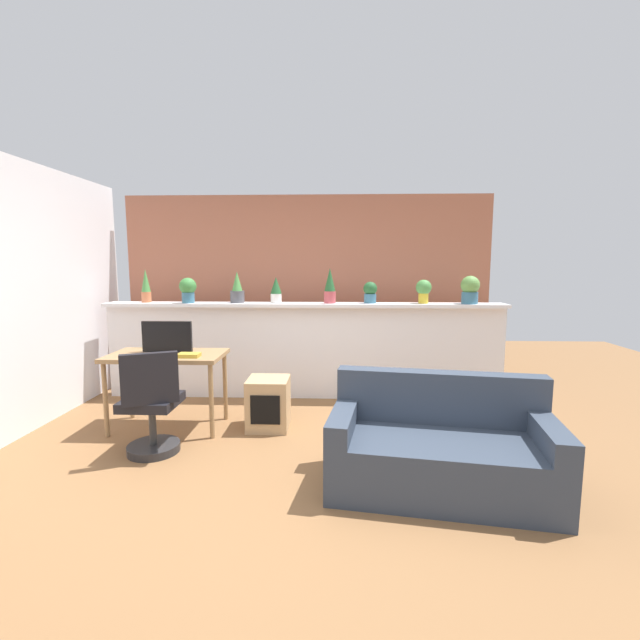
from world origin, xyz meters
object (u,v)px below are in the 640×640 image
Objects in this scene: potted_plant_7 at (470,289)px; book_on_desk at (189,355)px; potted_plant_3 at (276,290)px; office_chair at (152,411)px; tv_monitor at (167,337)px; potted_plant_2 at (237,289)px; potted_plant_1 at (188,289)px; potted_plant_5 at (370,292)px; desk at (167,362)px; potted_plant_6 at (424,290)px; couch at (440,450)px; potted_plant_0 at (146,286)px; potted_plant_4 at (330,286)px; side_cube_shelf at (268,403)px.

potted_plant_7 is 3.20m from book_on_desk.
potted_plant_3 is 0.34× the size of office_chair.
tv_monitor is at bearing -163.90° from potted_plant_7.
tv_monitor is (-0.49, -0.97, -0.41)m from potted_plant_2.
book_on_desk is (0.38, -1.14, -0.55)m from potted_plant_1.
potted_plant_3 is 1.56× the size of book_on_desk.
potted_plant_3 is at bearing -179.64° from potted_plant_5.
desk is (-0.47, -1.05, -0.65)m from potted_plant_2.
potted_plant_6 is 2.37m from couch.
potted_plant_1 is at bearing 95.53° from tv_monitor.
potted_plant_0 reaches higher than potted_plant_6.
potted_plant_5 reaches higher than couch.
office_chair is (0.21, -1.61, -0.93)m from potted_plant_1.
potted_plant_6 is 0.53m from potted_plant_7.
tv_monitor is at bearing -149.34° from potted_plant_4.
couch is (1.94, -2.12, -1.03)m from potted_plant_2.
potted_plant_4 is 0.84× the size of tv_monitor.
potted_plant_2 is 1.32m from desk.
book_on_desk is at bearing -52.67° from potted_plant_0.
potted_plant_2 reaches higher than couch.
desk is (0.64, -1.05, -0.69)m from potted_plant_0.
book_on_desk is 0.12× the size of couch.
potted_plant_5 is 2.32m from tv_monitor.
potted_plant_5 is 0.91× the size of potted_plant_6.
office_chair is at bearing 168.78° from couch.
desk is 2.23× the size of tv_monitor.
potted_plant_6 is at bearing -0.37° from potted_plant_3.
potted_plant_1 is 1.32m from book_on_desk.
potted_plant_6 is 0.86× the size of potted_plant_7.
potted_plant_4 is 1.27× the size of potted_plant_7.
potted_plant_7 is 2.46m from couch.
side_cube_shelf is at bearing 13.87° from book_on_desk.
potted_plant_6 reaches higher than book_on_desk.
potted_plant_3 is (1.57, 0.00, -0.04)m from potted_plant_0.
potted_plant_2 is at bearing -179.63° from potted_plant_3.
potted_plant_7 reaches higher than tv_monitor.
office_chair is at bearing -102.47° from potted_plant_2.
potted_plant_0 is 2.04× the size of book_on_desk.
potted_plant_2 is at bearing 63.24° from tv_monitor.
side_cube_shelf is (0.05, -1.02, -1.06)m from potted_plant_3.
potted_plant_1 is at bearing -178.96° from potted_plant_6.
potted_plant_3 is at bearing 178.99° from potted_plant_7.
potted_plant_1 reaches higher than couch.
couch is at bearing -97.21° from potted_plant_6.
potted_plant_5 is 2.38m from couch.
potted_plant_3 is 1.22× the size of potted_plant_5.
office_chair is at bearing -110.25° from book_on_desk.
potted_plant_4 is at bearing 30.66° from tv_monitor.
potted_plant_4 reaches higher than potted_plant_7.
potted_plant_2 is 0.34× the size of desk.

